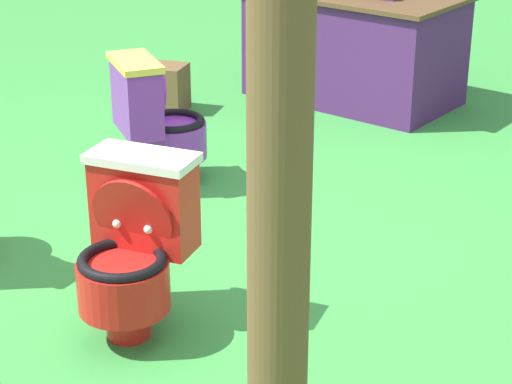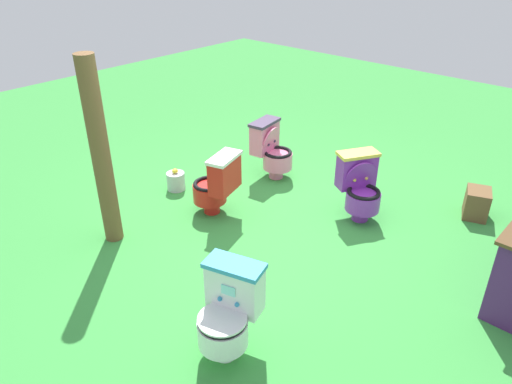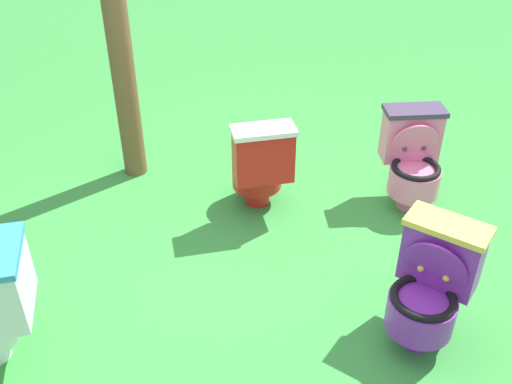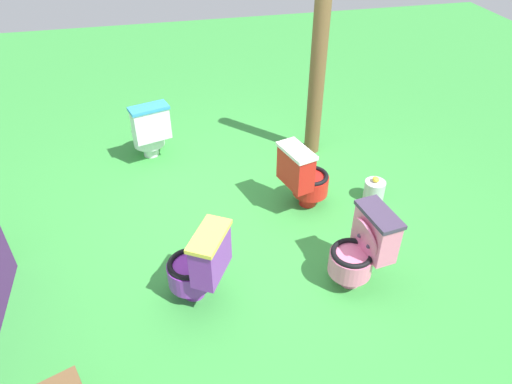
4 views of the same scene
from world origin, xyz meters
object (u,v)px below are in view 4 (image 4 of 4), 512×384
object	(u,v)px
toilet_pink	(362,248)
wooden_post	(317,79)
toilet_white	(149,131)
lemon_bucket	(374,190)
toilet_red	(304,176)
toilet_purple	(199,264)

from	to	relation	value
toilet_pink	wooden_post	size ratio (longest dim) A/B	0.39
toilet_white	lemon_bucket	world-z (taller)	toilet_white
toilet_white	wooden_post	distance (m)	2.04
wooden_post	lemon_bucket	size ratio (longest dim) A/B	6.83
toilet_red	lemon_bucket	xyz separation A→B (m)	(-0.06, -0.78, -0.26)
toilet_red	toilet_pink	bearing A→B (deg)	-7.95
toilet_pink	toilet_white	size ratio (longest dim) A/B	1.00
toilet_pink	toilet_white	world-z (taller)	same
toilet_purple	wooden_post	bearing A→B (deg)	-7.93
toilet_red	wooden_post	bearing A→B (deg)	140.78
wooden_post	lemon_bucket	distance (m)	1.42
toilet_purple	toilet_red	distance (m)	1.55
toilet_white	wooden_post	xyz separation A→B (m)	(-0.26, -1.94, 0.57)
toilet_purple	wooden_post	size ratio (longest dim) A/B	0.39
toilet_white	lemon_bucket	size ratio (longest dim) A/B	2.63
lemon_bucket	wooden_post	bearing A→B (deg)	16.87
toilet_purple	wooden_post	world-z (taller)	wooden_post
toilet_purple	lemon_bucket	world-z (taller)	toilet_purple
toilet_pink	lemon_bucket	world-z (taller)	toilet_pink
toilet_pink	toilet_purple	bearing A→B (deg)	76.96
toilet_pink	lemon_bucket	xyz separation A→B (m)	(1.06, -0.63, -0.26)
toilet_red	wooden_post	world-z (taller)	wooden_post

